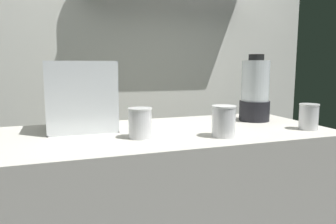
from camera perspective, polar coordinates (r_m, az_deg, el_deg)
back_wall_unit at (r=2.08m, az=-6.87°, el=10.68°), size 2.60×0.24×2.50m
carrot_display_bin at (r=1.42m, az=-15.24°, el=0.50°), size 0.28×0.24×0.29m
blender_pitcher at (r=1.65m, az=15.28°, el=3.50°), size 0.15×0.15×0.33m
juice_cup_beet_far_left at (r=1.22m, az=-5.01°, el=-2.34°), size 0.09×0.09×0.12m
juice_cup_pomegranate_left at (r=1.26m, az=9.91°, el=-2.02°), size 0.10×0.10×0.12m
juice_cup_beet_middle at (r=1.51m, az=23.83°, el=-0.94°), size 0.08×0.08×0.11m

